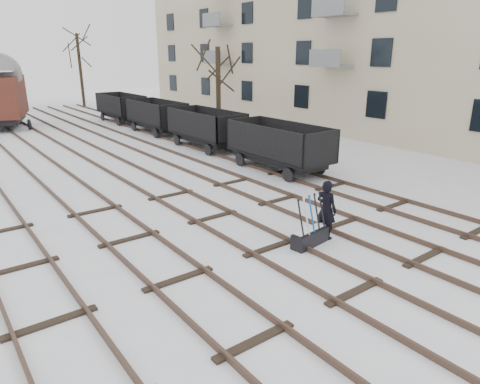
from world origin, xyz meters
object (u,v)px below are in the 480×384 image
Objects in this scene: freight_wagon_a at (279,153)px; box_van_wagon at (2,95)px; worker at (326,210)px; ground_frame at (310,236)px.

box_van_wagon reaches higher than freight_wagon_a.
freight_wagon_a is (4.17, 6.78, -0.05)m from worker.
ground_frame is 0.24× the size of box_van_wagon.
ground_frame is 8.48m from freight_wagon_a.
freight_wagon_a is at bearing -40.84° from worker.
box_van_wagon is (-3.97, 28.14, 1.55)m from worker.
box_van_wagon is (-3.22, 28.24, 2.17)m from ground_frame.
ground_frame is at bearing 88.37° from worker.
worker is 28.46m from box_van_wagon.
box_van_wagon is at bearing 110.88° from freight_wagon_a.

